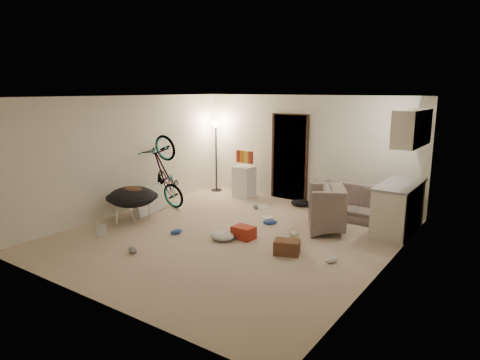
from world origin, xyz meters
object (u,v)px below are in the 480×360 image
Objects in this scene: saucer_chair at (132,201)px; drink_case_a at (287,247)px; floor_lamp at (216,141)px; armchair at (344,215)px; sofa at (364,205)px; mini_fridge at (244,181)px; drink_case_b at (244,232)px; juicer at (294,236)px; bicycle at (165,189)px; tv_box at (149,200)px; kitchen_counter at (398,208)px.

saucer_chair is 2.50× the size of drink_case_a.
floor_lamp is 1.86× the size of armchair.
floor_lamp is 4.16m from sofa.
mini_fridge is at bearing 78.01° from saucer_chair.
mini_fridge is 1.86× the size of drink_case_a.
juicer reaches higher than drink_case_b.
juicer is (-0.52, -2.09, -0.18)m from sofa.
mini_fridge reaches higher than armchair.
sofa is at bearing -64.16° from bicycle.
juicer is (-0.18, 0.59, -0.02)m from drink_case_a.
drink_case_a is (-0.34, -2.68, -0.17)m from sofa.
bicycle reaches higher than tv_box.
drink_case_b is at bearing -103.32° from bicycle.
armchair is 0.57× the size of bicycle.
juicer is at bearing -93.66° from bicycle.
sofa is 1.07m from armchair.
armchair is at bearing 26.67° from saucer_chair.
kitchen_counter is 5.16m from saucer_chair.
bicycle reaches higher than drink_case_a.
drink_case_a is (3.58, -0.38, -0.18)m from tv_box.
tv_box is at bearing -110.47° from mini_fridge.
armchair is at bearing -17.63° from floor_lamp.
sofa is 4.32m from bicycle.
kitchen_counter is 3.68× the size of drink_case_a.
mini_fridge reaches higher than sofa.
kitchen_counter reaches higher than sofa.
kitchen_counter is 3.92m from mini_fridge.
juicer is (3.20, 0.84, -0.33)m from saucer_chair.
tv_box is at bearing 179.98° from drink_case_b.
floor_lamp is 2.17m from bicycle.
bicycle is (-3.93, -1.79, 0.16)m from sofa.
mini_fridge is (-3.08, 0.10, 0.10)m from sofa.
tv_box is (0.00, -0.51, -0.15)m from bicycle.
kitchen_counter is 3.88× the size of drink_case_b.
armchair is 1.65m from drink_case_a.
armchair is at bearing -21.95° from mini_fridge.
kitchen_counter is at bearing -9.00° from mini_fridge.
drink_case_b is at bearing 11.01° from saucer_chair.
mini_fridge is 3.91m from drink_case_a.
tv_box reaches higher than drink_case_b.
sofa is at bearing 38.23° from saucer_chair.
drink_case_a is at bearing 82.99° from sofa.
tv_box is 3.42m from juicer.
saucer_chair is (-4.52, -2.48, -0.01)m from kitchen_counter.
armchair is at bearing 7.63° from tv_box.
saucer_chair is at bearing -165.37° from drink_case_b.
kitchen_counter is 0.93m from sofa.
mini_fridge is at bearing 127.70° from drink_case_b.
kitchen_counter is (4.83, -0.65, -0.87)m from floor_lamp.
floor_lamp is 1.07× the size of bicycle.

